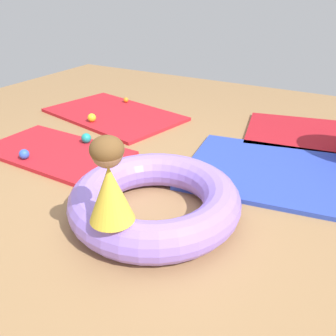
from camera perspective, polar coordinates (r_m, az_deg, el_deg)
name	(u,v)px	position (r m, az deg, el deg)	size (l,w,h in m)	color
ground_plane	(147,205)	(2.93, -3.22, -5.81)	(8.00, 8.00, 0.00)	#9E7549
gym_mat_near_left	(287,174)	(3.51, 17.86, -0.87)	(1.79, 1.23, 0.04)	#2D47B7
gym_mat_center_rear	(114,114)	(4.90, -8.38, 8.19)	(1.73, 1.07, 0.04)	red
gym_mat_far_right	(57,152)	(3.93, -16.84, 2.37)	(1.47, 0.82, 0.04)	red
gym_mat_front	(330,136)	(4.54, 23.80, 4.51)	(1.82, 1.04, 0.04)	#B21923
inflatable_cushion	(155,200)	(2.73, -2.07, -5.00)	(1.27, 1.27, 0.28)	#9975EA
child_in_yellow	(109,181)	(2.17, -9.03, -2.03)	(0.39, 0.39, 0.55)	yellow
play_ball_yellow	(92,118)	(4.61, -11.70, 7.63)	(0.10, 0.10, 0.10)	yellow
play_ball_blue	(24,154)	(3.82, -21.35, 2.01)	(0.10, 0.10, 0.10)	blue
play_ball_orange	(126,100)	(5.32, -6.52, 10.42)	(0.07, 0.07, 0.07)	orange
play_ball_teal	(86,138)	(4.01, -12.52, 4.54)	(0.10, 0.10, 0.10)	teal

